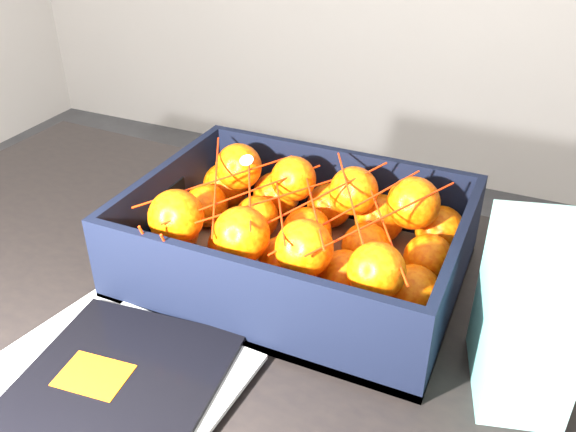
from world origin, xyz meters
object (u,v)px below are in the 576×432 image
at_px(magazine_stack, 92,401).
at_px(produce_crate, 297,251).
at_px(table, 197,364).
at_px(retail_carton, 528,315).

relative_size(magazine_stack, produce_crate, 0.73).
height_order(table, produce_crate, produce_crate).
bearing_deg(table, magazine_stack, -92.62).
relative_size(magazine_stack, retail_carton, 1.61).
relative_size(table, produce_crate, 2.85).
height_order(table, magazine_stack, magazine_stack).
height_order(table, retail_carton, retail_carton).
xyz_separation_m(produce_crate, retail_carton, (0.30, -0.09, 0.06)).
bearing_deg(table, retail_carton, 5.24).
relative_size(produce_crate, retail_carton, 2.21).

